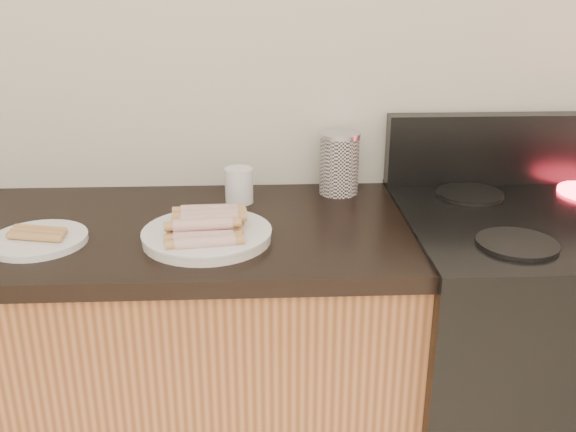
{
  "coord_description": "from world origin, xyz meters",
  "views": [
    {
      "loc": [
        0.04,
        0.22,
        1.48
      ],
      "look_at": [
        0.1,
        1.62,
        0.95
      ],
      "focal_mm": 40.0,
      "sensor_mm": 36.0,
      "label": 1
    }
  ],
  "objects_px": {
    "stove": "(533,372)",
    "canister": "(339,163)",
    "side_plate": "(38,240)",
    "mug": "(239,185)",
    "main_plate": "(207,236)"
  },
  "relations": [
    {
      "from": "side_plate",
      "to": "canister",
      "type": "relative_size",
      "value": 1.29
    },
    {
      "from": "side_plate",
      "to": "mug",
      "type": "distance_m",
      "value": 0.52
    },
    {
      "from": "main_plate",
      "to": "side_plate",
      "type": "xyz_separation_m",
      "value": [
        -0.39,
        0.0,
        -0.0
      ]
    },
    {
      "from": "stove",
      "to": "canister",
      "type": "height_order",
      "value": "canister"
    },
    {
      "from": "stove",
      "to": "canister",
      "type": "bearing_deg",
      "value": 155.01
    },
    {
      "from": "side_plate",
      "to": "mug",
      "type": "relative_size",
      "value": 2.35
    },
    {
      "from": "stove",
      "to": "side_plate",
      "type": "relative_size",
      "value": 4.13
    },
    {
      "from": "side_plate",
      "to": "stove",
      "type": "bearing_deg",
      "value": 3.69
    },
    {
      "from": "mug",
      "to": "main_plate",
      "type": "bearing_deg",
      "value": -104.65
    },
    {
      "from": "canister",
      "to": "stove",
      "type": "bearing_deg",
      "value": -24.99
    },
    {
      "from": "mug",
      "to": "stove",
      "type": "bearing_deg",
      "value": -12.61
    },
    {
      "from": "side_plate",
      "to": "canister",
      "type": "bearing_deg",
      "value": 23.92
    },
    {
      "from": "stove",
      "to": "mug",
      "type": "bearing_deg",
      "value": 167.39
    },
    {
      "from": "canister",
      "to": "side_plate",
      "type": "bearing_deg",
      "value": -156.08
    },
    {
      "from": "stove",
      "to": "canister",
      "type": "xyz_separation_m",
      "value": [
        -0.52,
        0.24,
        0.53
      ]
    }
  ]
}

